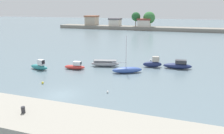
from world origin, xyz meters
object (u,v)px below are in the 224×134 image
at_px(moored_boat_1, 75,66).
at_px(mooring_buoy_2, 43,83).
at_px(moored_boat_5, 178,65).
at_px(mooring_buoy_1, 108,92).
at_px(moored_boat_3, 127,70).
at_px(moored_boat_4, 153,63).
at_px(mooring_bollard, 23,110).
at_px(mooring_buoy_0, 151,60).
at_px(moored_boat_0, 39,66).
at_px(moored_boat_2, 105,63).

height_order(moored_boat_1, mooring_buoy_2, moored_boat_1).
relative_size(moored_boat_1, moored_boat_5, 0.76).
bearing_deg(mooring_buoy_1, moored_boat_5, 62.12).
distance_m(moored_boat_3, mooring_buoy_1, 9.23).
bearing_deg(moored_boat_4, mooring_bollard, -121.51).
relative_size(mooring_bollard, moored_boat_1, 0.14).
distance_m(mooring_buoy_1, mooring_buoy_2, 9.66).
distance_m(mooring_buoy_0, mooring_buoy_2, 22.07).
bearing_deg(moored_boat_3, moored_boat_0, 164.88).
bearing_deg(moored_boat_0, moored_boat_2, 39.38).
relative_size(moored_boat_4, moored_boat_5, 0.71).
relative_size(moored_boat_2, moored_boat_5, 1.08).
xyz_separation_m(mooring_buoy_0, mooring_buoy_1, (-2.33, -18.78, -0.05)).
bearing_deg(mooring_buoy_2, moored_boat_0, 129.41).
distance_m(moored_boat_1, moored_boat_2, 5.44).
height_order(moored_boat_3, moored_boat_5, moored_boat_3).
distance_m(moored_boat_0, moored_boat_2, 11.33).
relative_size(moored_boat_5, mooring_buoy_0, 13.58).
relative_size(moored_boat_0, mooring_buoy_0, 10.45).
bearing_deg(moored_boat_2, mooring_buoy_0, 29.65).
height_order(mooring_buoy_0, mooring_buoy_2, mooring_buoy_0).
bearing_deg(mooring_buoy_2, mooring_bollard, -59.97).
bearing_deg(moored_boat_3, moored_boat_2, 124.16).
bearing_deg(moored_boat_1, mooring_buoy_1, -51.63).
bearing_deg(moored_boat_2, moored_boat_3, -43.46).
bearing_deg(moored_boat_1, moored_boat_0, -167.09).
xyz_separation_m(moored_boat_2, mooring_buoy_2, (-4.85, -11.70, -0.37)).
height_order(moored_boat_3, moored_boat_4, moored_boat_3).
bearing_deg(mooring_buoy_1, mooring_buoy_2, 178.55).
distance_m(moored_boat_0, moored_boat_4, 19.68).
relative_size(moored_boat_2, mooring_buoy_1, 19.63).
bearing_deg(mooring_buoy_0, moored_boat_4, -76.71).
distance_m(moored_boat_3, moored_boat_4, 5.97).
xyz_separation_m(mooring_bollard, moored_boat_2, (-1.67, 22.98, -1.81)).
bearing_deg(moored_boat_2, moored_boat_1, -154.36).
xyz_separation_m(moored_boat_1, moored_boat_5, (16.68, 6.08, 0.09)).
bearing_deg(moored_boat_2, moored_boat_4, 0.75).
distance_m(moored_boat_0, mooring_buoy_1, 15.91).
relative_size(mooring_bollard, moored_boat_3, 0.09).
relative_size(moored_boat_3, mooring_buoy_1, 22.50).
bearing_deg(moored_boat_5, mooring_buoy_0, 136.13).
xyz_separation_m(moored_boat_3, moored_boat_4, (3.40, 4.91, 0.17)).
relative_size(moored_boat_1, moored_boat_3, 0.62).
height_order(moored_boat_4, mooring_buoy_0, moored_boat_4).
height_order(mooring_bollard, moored_boat_4, mooring_bollard).
distance_m(moored_boat_2, moored_boat_3, 5.55).
xyz_separation_m(moored_boat_3, mooring_buoy_2, (-9.69, -8.98, -0.34)).
height_order(moored_boat_1, mooring_buoy_1, moored_boat_1).
distance_m(mooring_buoy_0, mooring_buoy_1, 18.92).
distance_m(moored_boat_4, mooring_buoy_2, 19.09).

